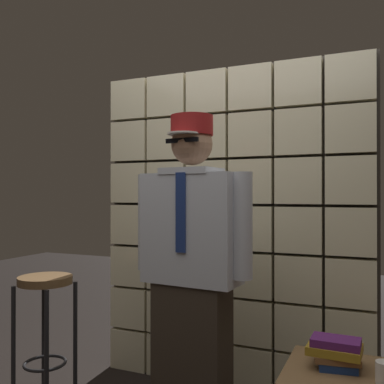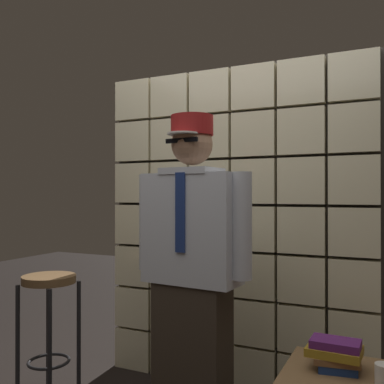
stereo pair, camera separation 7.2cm
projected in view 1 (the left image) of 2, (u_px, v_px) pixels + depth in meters
The scene contains 4 objects.
glass_block_wall at pixel (229, 228), 2.95m from camera, with size 1.91×0.10×2.22m.
standing_person at pixel (192, 270), 2.33m from camera, with size 0.70×0.31×1.74m.
bar_stool at pixel (45, 308), 2.75m from camera, with size 0.34×0.34×0.79m.
book_stack at pixel (336, 352), 2.03m from camera, with size 0.25×0.20×0.14m.
Camera 1 is at (0.94, -1.66, 1.32)m, focal length 40.23 mm.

